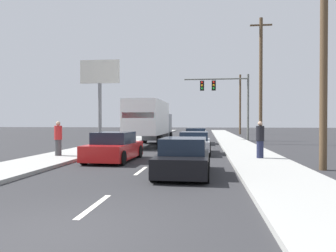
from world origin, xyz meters
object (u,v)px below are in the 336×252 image
at_px(car_silver, 194,143).
at_px(pedestrian_mid_block, 260,140).
at_px(utility_pole_mid, 261,79).
at_px(pedestrian_near_corner, 58,138).
at_px(car_white, 196,137).
at_px(car_black, 184,158).
at_px(utility_pole_far, 240,104).
at_px(car_red, 114,148).
at_px(utility_pole_near, 324,36).
at_px(traffic_signal_mast, 221,91).
at_px(box_truck, 150,121).
at_px(roadside_billboard, 100,82).

xyz_separation_m(car_silver, pedestrian_mid_block, (3.23, -3.06, 0.42)).
bearing_deg(utility_pole_mid, pedestrian_near_corner, -135.77).
relative_size(car_white, car_black, 1.16).
bearing_deg(car_black, utility_pole_far, 80.88).
relative_size(car_red, utility_pole_near, 0.41).
height_order(car_red, traffic_signal_mast, traffic_signal_mast).
bearing_deg(car_white, utility_pole_near, -69.16).
bearing_deg(traffic_signal_mast, utility_pole_near, -80.99).
bearing_deg(car_black, traffic_signal_mast, 83.68).
height_order(box_truck, utility_pole_far, utility_pole_far).
height_order(car_silver, car_black, car_black).
bearing_deg(utility_pole_near, utility_pole_mid, 89.80).
xyz_separation_m(box_truck, car_silver, (3.57, -5.27, -1.35)).
bearing_deg(pedestrian_near_corner, utility_pole_far, 68.50).
bearing_deg(car_black, car_silver, 89.18).
bearing_deg(car_silver, car_white, 91.02).
xyz_separation_m(box_truck, car_red, (-0.11, -9.14, -1.31)).
bearing_deg(car_red, car_white, 73.73).
distance_m(roadside_billboard, pedestrian_near_corner, 17.41).
xyz_separation_m(box_truck, pedestrian_near_corner, (-3.24, -8.47, -0.93)).
distance_m(traffic_signal_mast, utility_pole_near, 19.07).
distance_m(car_red, utility_pole_mid, 15.95).
height_order(utility_pole_near, pedestrian_near_corner, utility_pole_near).
distance_m(car_black, pedestrian_near_corner, 7.90).
bearing_deg(roadside_billboard, pedestrian_mid_block, -50.13).
xyz_separation_m(car_white, car_black, (0.04, -15.57, -0.01)).
bearing_deg(car_black, pedestrian_mid_block, 52.03).
bearing_deg(car_black, car_white, 90.15).
bearing_deg(utility_pole_near, car_silver, 132.21).
xyz_separation_m(car_red, pedestrian_mid_block, (6.91, 0.80, 0.39)).
height_order(car_silver, utility_pole_near, utility_pole_near).
bearing_deg(roadside_billboard, utility_pole_mid, -16.63).
bearing_deg(box_truck, roadside_billboard, 130.58).
distance_m(car_silver, roadside_billboard, 17.53).
distance_m(car_silver, pedestrian_near_corner, 7.54).
distance_m(utility_pole_near, roadside_billboard, 24.36).
xyz_separation_m(car_white, pedestrian_near_corner, (-6.67, -11.43, 0.41)).
xyz_separation_m(roadside_billboard, pedestrian_near_corner, (3.49, -16.33, -4.93)).
xyz_separation_m(car_silver, utility_pole_mid, (5.20, 8.50, 4.80)).
xyz_separation_m(box_truck, car_white, (3.42, 2.96, -1.34)).
xyz_separation_m(car_white, pedestrian_mid_block, (3.37, -11.30, 0.41)).
bearing_deg(box_truck, car_white, 40.88).
height_order(car_red, pedestrian_near_corner, pedestrian_near_corner).
distance_m(traffic_signal_mast, utility_pole_mid, 5.58).
xyz_separation_m(car_red, roadside_billboard, (-6.62, 17.00, 5.31)).
bearing_deg(utility_pole_near, pedestrian_mid_block, 126.35).
height_order(car_white, roadside_billboard, roadside_billboard).
xyz_separation_m(car_black, utility_pole_mid, (5.31, 15.84, 4.80)).
bearing_deg(car_silver, utility_pole_mid, 58.55).
bearing_deg(roadside_billboard, traffic_signal_mast, 0.08).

